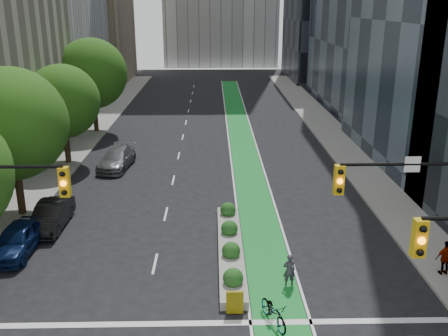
{
  "coord_description": "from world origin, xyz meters",
  "views": [
    {
      "loc": [
        0.38,
        -15.56,
        12.05
      ],
      "look_at": [
        0.98,
        11.65,
        3.0
      ],
      "focal_mm": 40.0,
      "sensor_mm": 36.0,
      "label": 1
    }
  ],
  "objects_px": {
    "parked_car_left_far": "(117,159)",
    "pedestrian_far": "(446,258)",
    "cyclist": "(289,270)",
    "parked_car_left_near": "(18,239)",
    "bicycle": "(274,311)",
    "median_planter": "(230,246)",
    "parked_car_left_mid": "(51,216)"
  },
  "relations": [
    {
      "from": "cyclist",
      "to": "parked_car_left_far",
      "type": "relative_size",
      "value": 0.31
    },
    {
      "from": "pedestrian_far",
      "to": "median_planter",
      "type": "bearing_deg",
      "value": -22.02
    },
    {
      "from": "parked_car_left_mid",
      "to": "pedestrian_far",
      "type": "xyz_separation_m",
      "value": [
        19.69,
        -5.76,
        0.25
      ]
    },
    {
      "from": "bicycle",
      "to": "parked_car_left_far",
      "type": "distance_m",
      "value": 21.98
    },
    {
      "from": "parked_car_left_near",
      "to": "bicycle",
      "type": "bearing_deg",
      "value": -25.11
    },
    {
      "from": "parked_car_left_mid",
      "to": "parked_car_left_far",
      "type": "height_order",
      "value": "parked_car_left_mid"
    },
    {
      "from": "parked_car_left_near",
      "to": "parked_car_left_far",
      "type": "bearing_deg",
      "value": 81.17
    },
    {
      "from": "bicycle",
      "to": "pedestrian_far",
      "type": "xyz_separation_m",
      "value": [
        8.26,
        3.35,
        0.43
      ]
    },
    {
      "from": "parked_car_left_mid",
      "to": "pedestrian_far",
      "type": "relative_size",
      "value": 2.68
    },
    {
      "from": "parked_car_left_near",
      "to": "cyclist",
      "type": "bearing_deg",
      "value": -12.78
    },
    {
      "from": "cyclist",
      "to": "bicycle",
      "type": "bearing_deg",
      "value": 64.56
    },
    {
      "from": "bicycle",
      "to": "cyclist",
      "type": "bearing_deg",
      "value": 49.7
    },
    {
      "from": "cyclist",
      "to": "parked_car_left_far",
      "type": "height_order",
      "value": "cyclist"
    },
    {
      "from": "parked_car_left_far",
      "to": "pedestrian_far",
      "type": "bearing_deg",
      "value": -35.42
    },
    {
      "from": "bicycle",
      "to": "pedestrian_far",
      "type": "bearing_deg",
      "value": 1.7
    },
    {
      "from": "parked_car_left_mid",
      "to": "bicycle",
      "type": "bearing_deg",
      "value": -38.05
    },
    {
      "from": "median_planter",
      "to": "pedestrian_far",
      "type": "relative_size",
      "value": 6.22
    },
    {
      "from": "median_planter",
      "to": "bicycle",
      "type": "xyz_separation_m",
      "value": [
        1.51,
        -5.89,
        0.17
      ]
    },
    {
      "from": "parked_car_left_far",
      "to": "cyclist",
      "type": "bearing_deg",
      "value": -50.82
    },
    {
      "from": "bicycle",
      "to": "parked_car_left_mid",
      "type": "relative_size",
      "value": 0.47
    },
    {
      "from": "median_planter",
      "to": "pedestrian_far",
      "type": "xyz_separation_m",
      "value": [
        9.76,
        -2.54,
        0.6
      ]
    },
    {
      "from": "median_planter",
      "to": "bicycle",
      "type": "relative_size",
      "value": 4.99
    },
    {
      "from": "parked_car_left_far",
      "to": "parked_car_left_near",
      "type": "bearing_deg",
      "value": -93.52
    },
    {
      "from": "median_planter",
      "to": "parked_car_left_mid",
      "type": "xyz_separation_m",
      "value": [
        -9.93,
        3.21,
        0.36
      ]
    },
    {
      "from": "median_planter",
      "to": "parked_car_left_near",
      "type": "height_order",
      "value": "parked_car_left_near"
    },
    {
      "from": "bicycle",
      "to": "parked_car_left_mid",
      "type": "xyz_separation_m",
      "value": [
        -11.43,
        9.1,
        0.19
      ]
    },
    {
      "from": "parked_car_left_mid",
      "to": "parked_car_left_far",
      "type": "xyz_separation_m",
      "value": [
        1.73,
        10.62,
        -0.0
      ]
    },
    {
      "from": "parked_car_left_far",
      "to": "median_planter",
      "type": "bearing_deg",
      "value": -52.42
    },
    {
      "from": "parked_car_left_near",
      "to": "pedestrian_far",
      "type": "height_order",
      "value": "pedestrian_far"
    },
    {
      "from": "bicycle",
      "to": "cyclist",
      "type": "height_order",
      "value": "cyclist"
    },
    {
      "from": "bicycle",
      "to": "pedestrian_far",
      "type": "relative_size",
      "value": 1.25
    },
    {
      "from": "parked_car_left_near",
      "to": "parked_car_left_far",
      "type": "relative_size",
      "value": 0.89
    }
  ]
}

